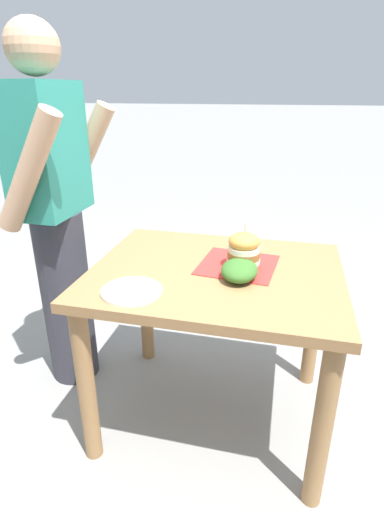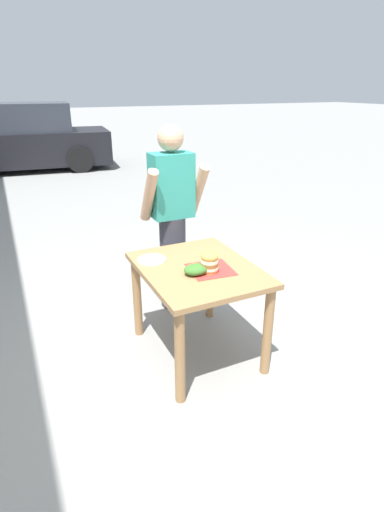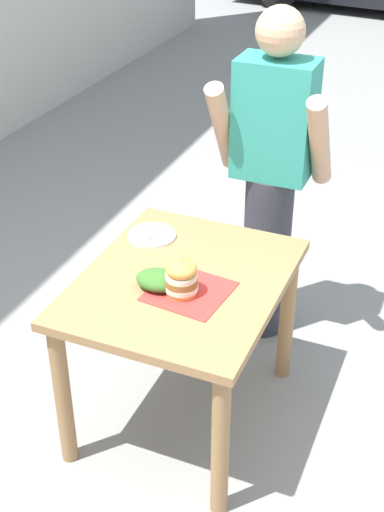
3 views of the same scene
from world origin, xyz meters
The scene contains 9 objects.
ground_plane centered at (0.00, 0.00, 0.00)m, with size 80.00×80.00×0.00m, color gray.
patio_table centered at (0.00, 0.00, 0.62)m, with size 0.81×1.00×0.75m.
serving_paper centered at (0.06, -0.08, 0.75)m, with size 0.30×0.30×0.00m, color red.
sandwich centered at (0.04, -0.10, 0.83)m, with size 0.13×0.13×0.18m.
pickle_spear centered at (-0.05, -0.06, 0.77)m, with size 0.02×0.02×0.07m, color #8EA83D.
side_plate_with_forks centered at (-0.26, 0.26, 0.76)m, with size 0.22×0.22×0.02m.
side_salad centered at (-0.06, -0.10, 0.79)m, with size 0.18×0.14×0.07m, color #386B28.
diner_across_table centered at (0.13, 0.78, 0.88)m, with size 0.55×0.35×1.69m.
parked_car_near_curb centered at (-0.57, 8.70, 0.72)m, with size 4.36×2.18×1.60m.
Camera 2 is at (-1.18, -2.39, 1.98)m, focal length 28.00 mm.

